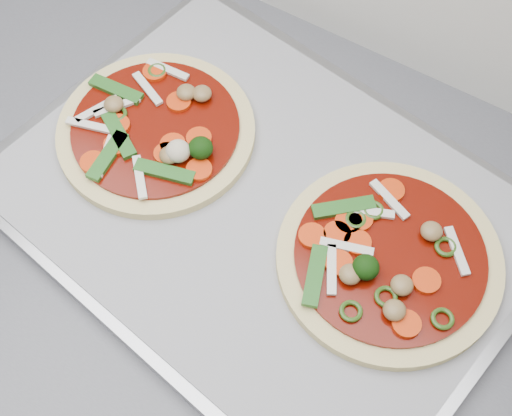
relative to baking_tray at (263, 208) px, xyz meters
The scene contains 4 objects.
baking_tray is the anchor object (origin of this frame).
parchment 0.01m from the baking_tray, ahead, with size 0.47×0.34×0.00m, color #9B9AA0.
pizza_left 0.13m from the baking_tray, behind, with size 0.26×0.26×0.03m.
pizza_right 0.13m from the baking_tray, ahead, with size 0.24×0.24×0.03m.
Camera 1 is at (0.74, 1.07, 1.50)m, focal length 50.00 mm.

